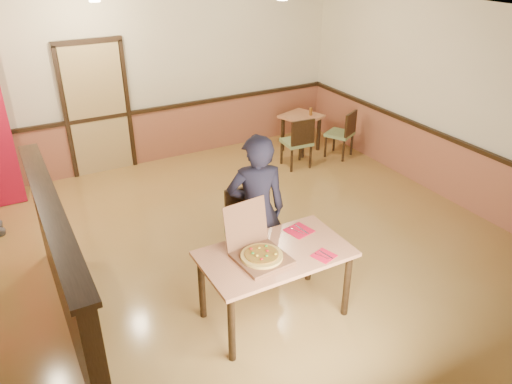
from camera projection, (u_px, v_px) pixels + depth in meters
floor at (242, 262)px, 6.06m from camera, size 7.00×7.00×0.00m
ceiling at (239, 22)px, 4.76m from camera, size 7.00×7.00×0.00m
wall_back at (143, 81)px, 8.13m from camera, size 7.00×0.00×7.00m
wall_right at (466, 108)px, 6.90m from camera, size 0.00×7.00×7.00m
wainscot_back at (150, 136)px, 8.55m from camera, size 7.00×0.04×0.90m
chair_rail_back at (147, 110)px, 8.32m from camera, size 7.00×0.06×0.06m
wainscot_right at (452, 171)px, 7.32m from camera, size 0.04×7.00×0.90m
chair_rail_right at (457, 141)px, 7.10m from camera, size 0.06×7.00×0.06m
back_door at (97, 110)px, 7.93m from camera, size 0.90×0.06×2.10m
booth_partition at (63, 269)px, 4.71m from camera, size 0.20×3.10×1.44m
spot_b at (95, 1)px, 6.38m from camera, size 0.14×0.14×0.02m
main_table at (275, 261)px, 4.92m from camera, size 1.47×0.84×0.79m
diner_chair at (251, 229)px, 5.67m from camera, size 0.56×0.56×1.03m
side_chair_left at (298, 141)px, 8.28m from camera, size 0.46×0.46×0.88m
side_chair_right at (343, 132)px, 8.70m from camera, size 0.56×0.56×0.84m
side_table at (301, 124)px, 8.95m from camera, size 0.78×0.78×0.67m
diner at (257, 211)px, 5.39m from camera, size 0.74×0.59×1.77m
pizza_box at (259, 252)px, 4.76m from camera, size 0.52×0.59×0.50m
pizza at (262, 256)px, 4.73m from camera, size 0.45×0.45×0.03m
napkin_near at (324, 256)px, 4.81m from camera, size 0.24×0.24×0.01m
napkin_far at (299, 230)px, 5.22m from camera, size 0.29×0.29×0.01m
condiment at (311, 111)px, 8.85m from camera, size 0.06×0.06×0.14m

